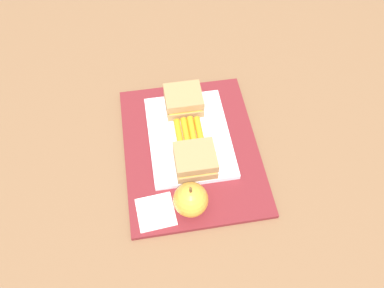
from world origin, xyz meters
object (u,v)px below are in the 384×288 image
at_px(paper_napkin, 156,212).
at_px(carrot_sticks_bundle, 189,133).
at_px(sandwich_half_left, 184,100).
at_px(apple, 191,200).
at_px(sandwich_half_right, 195,160).
at_px(food_tray, 189,137).

bearing_deg(paper_napkin, carrot_sticks_bundle, 150.66).
relative_size(sandwich_half_left, paper_napkin, 1.14).
bearing_deg(apple, sandwich_half_right, 164.83).
bearing_deg(apple, carrot_sticks_bundle, 172.01).
bearing_deg(apple, sandwich_half_left, 174.65).
bearing_deg(food_tray, sandwich_half_right, 0.00).
bearing_deg(sandwich_half_left, carrot_sticks_bundle, 0.04).
bearing_deg(sandwich_half_right, food_tray, 180.00).
xyz_separation_m(carrot_sticks_bundle, apple, (0.16, -0.02, 0.01)).
xyz_separation_m(food_tray, paper_napkin, (0.16, -0.09, -0.00)).
bearing_deg(paper_napkin, sandwich_half_left, 159.40).
bearing_deg(sandwich_half_left, food_tray, 0.00).
distance_m(carrot_sticks_bundle, paper_napkin, 0.18).
distance_m(sandwich_half_left, paper_napkin, 0.26).
height_order(food_tray, sandwich_half_left, sandwich_half_left).
bearing_deg(carrot_sticks_bundle, paper_napkin, -29.34).
distance_m(carrot_sticks_bundle, apple, 0.16).
height_order(sandwich_half_right, paper_napkin, sandwich_half_right).
bearing_deg(sandwich_half_left, paper_napkin, -20.60).
bearing_deg(sandwich_half_right, paper_napkin, -47.49).
bearing_deg(sandwich_half_right, carrot_sticks_bundle, 179.96).
distance_m(sandwich_half_right, carrot_sticks_bundle, 0.08).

